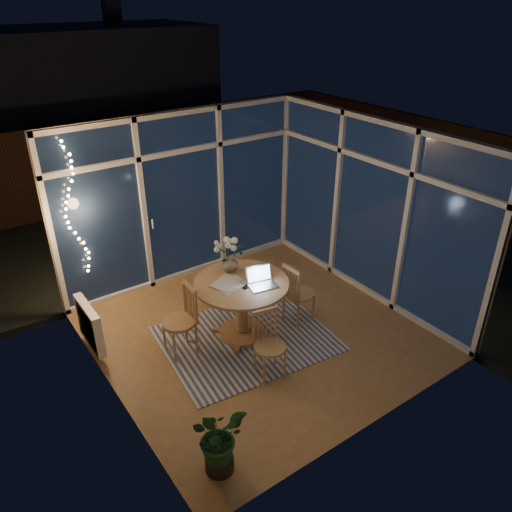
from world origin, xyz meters
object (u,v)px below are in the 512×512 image
Objects in this scene: laptop at (263,277)px; flower_vase at (230,264)px; chair_left at (179,321)px; chair_front at (270,346)px; chair_right at (299,292)px; potted_plant at (218,441)px; dining_table at (242,309)px.

flower_vase is at bearing 113.89° from laptop.
chair_left reaches higher than chair_front.
laptop reaches higher than chair_right.
flower_vase reaches higher than chair_front.
laptop is 2.14m from potted_plant.
chair_right is at bearing 80.45° from chair_left.
chair_front is 1.44m from potted_plant.
dining_table is 1.31× the size of chair_right.
chair_front reaches higher than potted_plant.
dining_table is at bearing 80.43° from chair_left.
chair_left is 2.78× the size of laptop.
chair_right reaches higher than chair_front.
chair_right is at bearing 45.47° from chair_front.
chair_left is 0.99m from flower_vase.
laptop is at bearing 42.57° from potted_plant.
chair_right is 1.08× the size of chair_front.
chair_front is 1.27m from flower_vase.
chair_left is 1.26× the size of potted_plant.
potted_plant is (-1.39, -1.95, -0.55)m from flower_vase.
dining_table is at bearing 90.96° from chair_front.
chair_front is at bearing 119.74° from chair_right.
potted_plant is (-1.35, -1.62, -0.03)m from dining_table.
chair_right is 4.39× the size of flower_vase.
chair_left is 1.04× the size of chair_right.
dining_table is 0.84m from chair_left.
chair_front is at bearing 33.77° from potted_plant.
dining_table is 1.27× the size of chair_left.
potted_plant is at bearing -134.61° from chair_front.
chair_right is 2.68× the size of laptop.
dining_table is 1.42× the size of chair_front.
chair_right is at bearing -11.56° from dining_table.
dining_table is at bearing 74.33° from chair_right.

